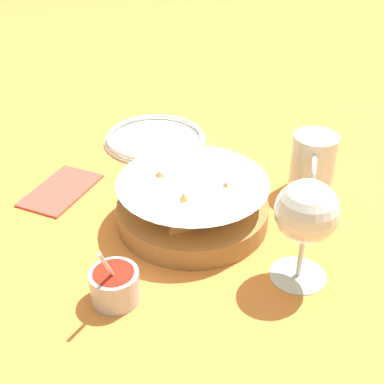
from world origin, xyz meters
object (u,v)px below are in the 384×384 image
object	(u,v)px
food_basket	(192,204)
side_plate	(155,138)
sauce_cup	(115,284)
beer_mug	(313,166)
wine_glass	(307,215)

from	to	relation	value
food_basket	side_plate	distance (m)	0.28
food_basket	side_plate	world-z (taller)	food_basket
sauce_cup	beer_mug	world-z (taller)	sauce_cup
beer_mug	wine_glass	bearing A→B (deg)	-1.71
wine_glass	beer_mug	world-z (taller)	wine_glass
wine_glass	side_plate	xyz separation A→B (m)	(-0.34, -0.30, -0.10)
food_basket	sauce_cup	world-z (taller)	sauce_cup
food_basket	sauce_cup	bearing A→B (deg)	-17.41
sauce_cup	side_plate	size ratio (longest dim) A/B	0.52
sauce_cup	wine_glass	bearing A→B (deg)	112.91
wine_glass	beer_mug	size ratio (longest dim) A/B	1.32
beer_mug	side_plate	distance (m)	0.33
sauce_cup	side_plate	bearing A→B (deg)	-170.69
beer_mug	side_plate	size ratio (longest dim) A/B	0.57
food_basket	wine_glass	world-z (taller)	wine_glass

